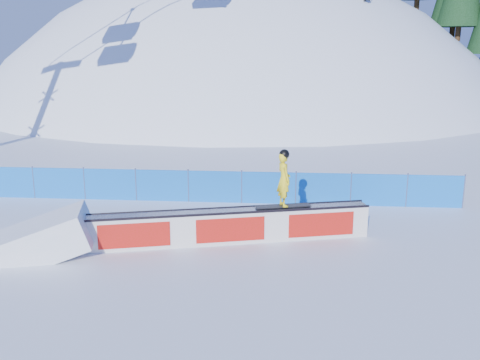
{
  "coord_description": "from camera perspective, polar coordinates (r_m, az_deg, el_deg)",
  "views": [
    {
      "loc": [
        4.54,
        -14.59,
        5.64
      ],
      "look_at": [
        3.13,
        2.23,
        1.44
      ],
      "focal_mm": 40.0,
      "sensor_mm": 36.0,
      "label": 1
    }
  ],
  "objects": [
    {
      "name": "snow_hill",
      "position": [
        61.5,
        0.19,
        -8.64
      ],
      "size": [
        64.0,
        64.0,
        64.0
      ],
      "color": "white",
      "rests_on": "ground"
    },
    {
      "name": "safety_fence",
      "position": [
        20.26,
        -8.31,
        -0.59
      ],
      "size": [
        22.05,
        0.05,
        1.3
      ],
      "color": "blue",
      "rests_on": "ground"
    },
    {
      "name": "snowboarder",
      "position": [
        15.81,
        4.7,
        0.13
      ],
      "size": [
        1.69,
        0.72,
        1.74
      ],
      "rotation": [
        0.0,
        0.0,
        1.98
      ],
      "color": "black",
      "rests_on": "rail_box"
    },
    {
      "name": "rail_box",
      "position": [
        15.87,
        -1.17,
        -4.94
      ],
      "size": [
        8.36,
        2.74,
        1.02
      ],
      "rotation": [
        0.0,
        0.0,
        0.26
      ],
      "color": "silver",
      "rests_on": "ground"
    },
    {
      "name": "ground",
      "position": [
        16.29,
        -11.78,
        -6.61
      ],
      "size": [
        160.0,
        160.0,
        0.0
      ],
      "primitive_type": "plane",
      "color": "white",
      "rests_on": "ground"
    },
    {
      "name": "snow_ramp",
      "position": [
        16.16,
        -20.26,
        -7.38
      ],
      "size": [
        3.22,
        2.45,
        1.78
      ],
      "primitive_type": null,
      "rotation": [
        0.0,
        -0.31,
        0.26
      ],
      "color": "white",
      "rests_on": "ground"
    }
  ]
}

